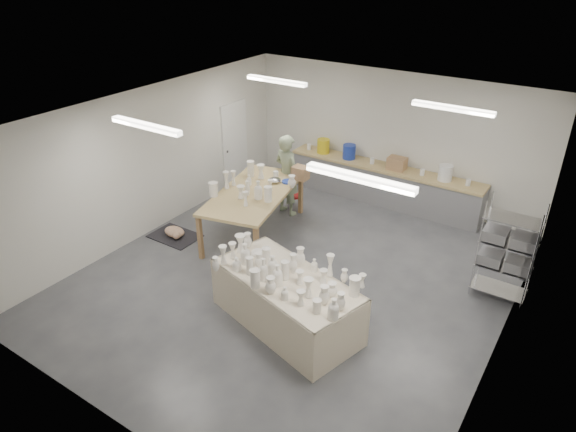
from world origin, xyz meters
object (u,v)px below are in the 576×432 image
Objects in this scene: potter at (287,175)px; work_table at (257,190)px; drying_table at (286,299)px; red_stool at (294,196)px.

work_table is at bearing 102.21° from potter.
drying_table is 1.45× the size of potter.
potter reaches higher than red_stool.
drying_table is 7.47× the size of red_stool.
potter is at bearing -90.00° from red_stool.
drying_table is 3.88m from potter.
potter is at bearing 138.54° from drying_table.
potter reaches higher than work_table.
drying_table is at bearing 135.56° from potter.
work_table is 1.55× the size of potter.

